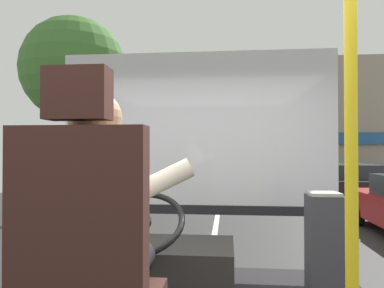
{
  "coord_description": "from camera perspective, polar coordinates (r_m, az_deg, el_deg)",
  "views": [
    {
      "loc": [
        0.29,
        -1.7,
        1.77
      ],
      "look_at": [
        0.02,
        1.03,
        1.81
      ],
      "focal_mm": 34.24,
      "sensor_mm": 36.0,
      "label": 1
    }
  ],
  "objects": [
    {
      "name": "steering_console",
      "position": [
        2.69,
        -5.97,
        -18.92
      ],
      "size": [
        1.1,
        0.99,
        0.79
      ],
      "color": "#282623",
      "rests_on": "bus_floor"
    },
    {
      "name": "windshield_panel",
      "position": [
        3.34,
        0.71,
        -1.01
      ],
      "size": [
        2.5,
        0.08,
        1.48
      ],
      "color": "silver"
    },
    {
      "name": "parked_car_black",
      "position": [
        13.58,
        23.12,
        -5.5
      ],
      "size": [
        1.86,
        3.82,
        1.28
      ],
      "color": "black",
      "rests_on": "ground"
    },
    {
      "name": "bus_driver",
      "position": [
        1.53,
        -14.37,
        -11.17
      ],
      "size": [
        0.74,
        0.56,
        0.81
      ],
      "color": "black",
      "rests_on": "driver_seat"
    },
    {
      "name": "ground",
      "position": [
        10.66,
        4.1,
        -10.58
      ],
      "size": [
        18.0,
        44.0,
        0.06
      ],
      "color": "#2E2E2E"
    },
    {
      "name": "fare_box",
      "position": [
        2.66,
        19.92,
        -15.41
      ],
      "size": [
        0.22,
        0.21,
        0.77
      ],
      "color": "#333338",
      "rests_on": "bus_floor"
    },
    {
      "name": "handrail_pole",
      "position": [
        1.37,
        23.54,
        1.49
      ],
      "size": [
        0.04,
        0.04,
        2.22
      ],
      "color": "yellow",
      "rests_on": "bus_floor"
    },
    {
      "name": "street_tree",
      "position": [
        10.74,
        -17.89,
        10.84
      ],
      "size": [
        2.85,
        2.85,
        5.4
      ],
      "color": "#4C3828",
      "rests_on": "ground"
    },
    {
      "name": "parked_car_white",
      "position": [
        17.8,
        18.28,
        -4.42
      ],
      "size": [
        1.81,
        4.06,
        1.28
      ],
      "color": "silver",
      "rests_on": "ground"
    },
    {
      "name": "shop_building",
      "position": [
        22.11,
        21.68,
        3.06
      ],
      "size": [
        11.91,
        4.63,
        6.54
      ],
      "color": "gray",
      "rests_on": "ground"
    },
    {
      "name": "driver_seat",
      "position": [
        1.49,
        -15.83,
        -19.68
      ],
      "size": [
        0.48,
        0.48,
        1.34
      ],
      "color": "black",
      "rests_on": "bus_floor"
    }
  ]
}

